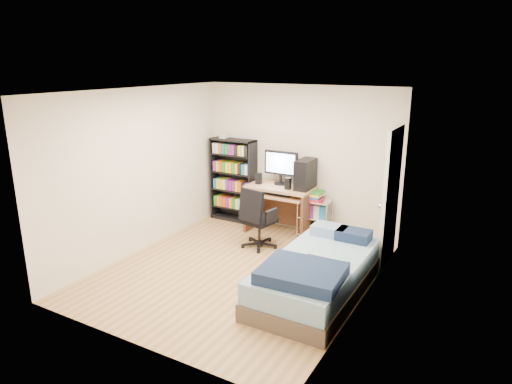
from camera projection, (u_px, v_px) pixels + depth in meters
The scene contains 7 objects.
room at pixel (238, 186), 6.10m from camera, with size 3.58×4.08×2.58m.
media_shelf at pixel (233, 179), 8.35m from camera, with size 0.86×0.29×1.58m.
computer_desk at pixel (288, 191), 7.69m from camera, with size 1.12×0.65×1.41m.
office_chair at pixel (258, 229), 7.21m from camera, with size 0.67×0.67×0.98m.
wire_cart at pixel (315, 207), 7.53m from camera, with size 0.54×0.40×0.82m.
bed at pixel (316, 275), 5.75m from camera, with size 1.08×2.16×0.62m.
door at pixel (391, 197), 6.48m from camera, with size 0.12×0.80×2.00m.
Camera 1 is at (3.12, -5.00, 2.86)m, focal length 32.00 mm.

